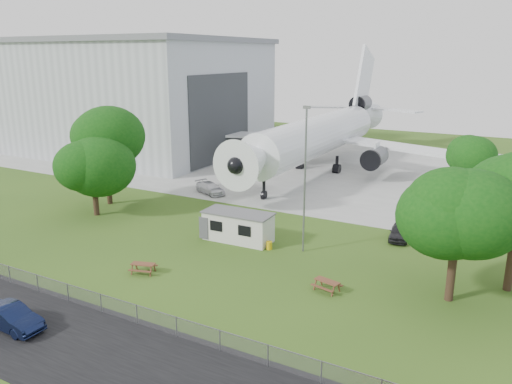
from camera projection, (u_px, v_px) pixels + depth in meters
The scene contains 18 objects.
ground at pixel (180, 258), 40.46m from camera, with size 160.00×160.00×0.00m, color #476A20.
asphalt_strip at pixel (46, 334), 29.46m from camera, with size 120.00×8.00×0.02m, color black.
concrete_apron at pixel (338, 168), 72.60m from camera, with size 120.00×46.00×0.03m, color #B7B7B2.
hangar at pixel (127, 94), 85.97m from camera, with size 43.00×31.00×18.55m.
airliner at pixel (321, 133), 70.32m from camera, with size 46.36×47.73×17.69m.
site_cabin at pixel (238, 226), 44.02m from camera, with size 6.80×2.92×2.62m.
picnic_west at pixel (144, 273), 37.74m from camera, with size 1.80×1.50×0.76m, color brown, non-canonical shape.
picnic_east at pixel (327, 291), 34.90m from camera, with size 1.80×1.50×0.76m, color brown, non-canonical shape.
fence at pixel (91, 309), 32.43m from camera, with size 58.00×0.04×1.30m, color gray.
lamp_mast at pixel (305, 182), 40.32m from camera, with size 0.16×0.16×12.00m, color slate.
tree_west_big at pixel (105, 141), 53.46m from camera, with size 7.74×7.74×10.89m.
tree_west_small at pixel (93, 167), 50.08m from camera, with size 7.56×7.56×8.85m.
tree_east_front at pixel (458, 214), 31.97m from camera, with size 7.28×7.28×9.75m.
tree_far_apron at pixel (470, 157), 57.33m from camera, with size 5.93×5.93×7.60m.
car_centre_sedan at pixel (11, 318), 29.87m from camera, with size 1.56×4.47×1.47m, color black.
car_ne_hatch at pixel (399, 232), 44.44m from camera, with size 1.62×4.02×1.37m, color black.
car_ne_sedan at pixel (459, 239), 42.73m from camera, with size 1.46×4.19×1.38m, color black.
car_apron_van at pixel (210, 188), 59.09m from camera, with size 1.85×4.56×1.32m, color silver.
Camera 1 is at (23.48, -29.99, 15.94)m, focal length 35.00 mm.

